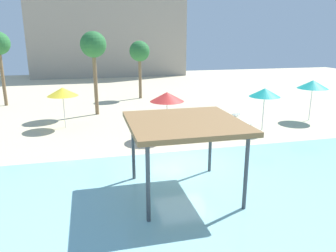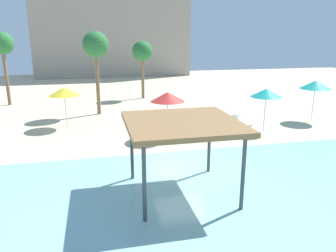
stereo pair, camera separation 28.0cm
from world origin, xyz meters
name	(u,v)px [view 2 (the right image)]	position (x,y,z in m)	size (l,w,h in m)	color
ground_plane	(182,163)	(0.00, 0.00, 0.00)	(80.00, 80.00, 0.00)	beige
lagoon_water	(225,221)	(0.00, -5.25, 0.02)	(44.00, 13.50, 0.04)	#8CC6CC
shade_pavilion	(182,126)	(-0.85, -2.97, 2.70)	(4.07, 4.07, 2.89)	#42474C
beach_umbrella_yellow_0	(64,91)	(-5.80, 7.75, 2.39)	(1.96, 1.96, 2.66)	silver
beach_umbrella_teal_2	(266,93)	(6.49, 4.17, 2.43)	(1.93, 1.93, 2.70)	silver
beach_umbrella_teal_3	(315,85)	(11.03, 5.65, 2.57)	(2.09, 2.09, 2.86)	silver
beach_umbrella_red_4	(168,97)	(0.19, 4.07, 2.46)	(1.98, 1.98, 2.73)	silver
lounge_chair_0	(240,121)	(5.53, 5.56, 0.33)	(0.79, 1.95, 0.74)	white
lounge_chair_1	(204,129)	(2.55, 4.34, 0.33)	(1.26, 1.98, 0.74)	white
palm_tree_1	(142,52)	(0.67, 16.96, 4.34)	(1.90, 1.90, 5.39)	brown
palm_tree_2	(96,46)	(-3.63, 11.15, 5.08)	(1.90, 1.90, 6.18)	brown
palm_tree_3	(2,45)	(-11.18, 16.38, 5.09)	(1.90, 1.90, 6.19)	brown
hotel_block_0	(112,21)	(-0.79, 37.96, 7.90)	(22.13, 8.78, 15.80)	#9E9384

